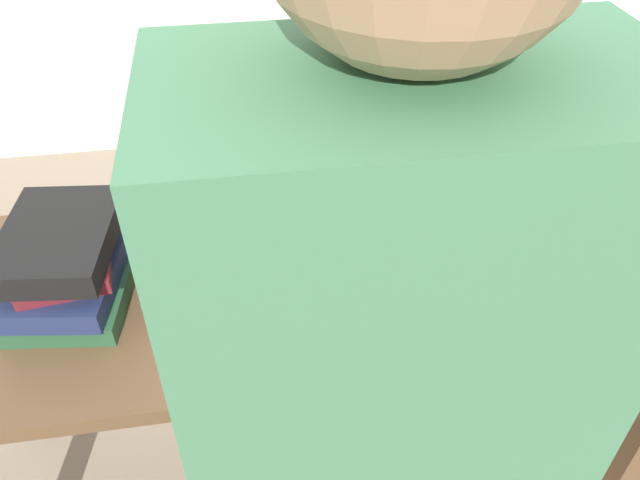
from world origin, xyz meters
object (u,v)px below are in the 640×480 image
Objects in this scene: book_standing_upright at (163,241)px; coffee_mug at (447,225)px; reading_lamp at (499,75)px; open_book at (323,260)px; pencil at (349,344)px; book_stack_tall at (67,264)px.

coffee_mug is (0.59, 0.06, -0.08)m from book_standing_upright.
book_standing_upright is at bearing -171.11° from reading_lamp.
coffee_mug reaches higher than open_book.
book_standing_upright is 1.73× the size of pencil.
book_standing_upright is 0.40m from pencil.
open_book is 0.28m from coffee_mug.
book_stack_tall is 0.56m from pencil.
coffee_mug is at bearing -147.94° from reading_lamp.
open_book reaches higher than pencil.
open_book is at bearing -165.34° from reading_lamp.
reading_lamp reaches higher than book_stack_tall.
book_stack_tall is 3.41× the size of coffee_mug.
book_stack_tall is 1.33× the size of book_standing_upright.
reading_lamp reaches higher than coffee_mug.
open_book is 1.00× the size of reading_lamp.
book_standing_upright is at bearing -1.46° from book_stack_tall.
open_book is 3.56× the size of pencil.
reading_lamp is at bearing 8.27° from book_standing_upright.
reading_lamp is at bearing 32.06° from coffee_mug.
coffee_mug is at bearing 3.82° from book_stack_tall.
book_standing_upright is 0.60m from coffee_mug.
reading_lamp reaches higher than pencil.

